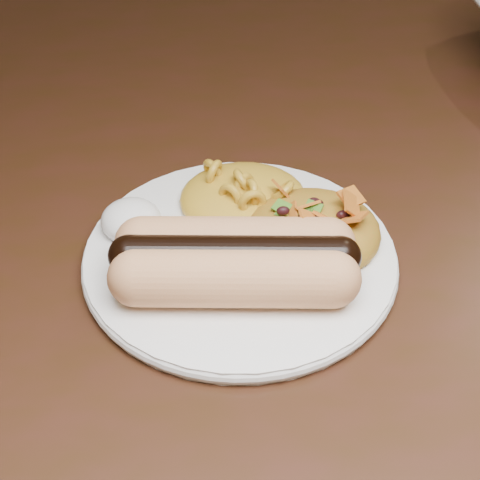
{
  "coord_description": "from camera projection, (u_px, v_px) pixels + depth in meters",
  "views": [
    {
      "loc": [
        -0.11,
        -0.49,
        1.1
      ],
      "look_at": [
        -0.08,
        -0.12,
        0.77
      ],
      "focal_mm": 55.0,
      "sensor_mm": 36.0,
      "label": 1
    }
  ],
  "objects": [
    {
      "name": "table",
      "position": [
        311.0,
        247.0,
        0.67
      ],
      "size": [
        1.6,
        0.9,
        0.75
      ],
      "color": "#341711",
      "rests_on": "floor"
    },
    {
      "name": "plate",
      "position": [
        240.0,
        257.0,
        0.51
      ],
      "size": [
        0.27,
        0.27,
        0.01
      ],
      "primitive_type": "cylinder",
      "rotation": [
        0.0,
        0.0,
        0.32
      ],
      "color": "white",
      "rests_on": "table"
    },
    {
      "name": "hotdog",
      "position": [
        235.0,
        260.0,
        0.47
      ],
      "size": [
        0.14,
        0.08,
        0.04
      ],
      "rotation": [
        0.0,
        0.0,
        -0.11
      ],
      "color": "#DFAB78",
      "rests_on": "plate"
    },
    {
      "name": "mac_and_cheese",
      "position": [
        243.0,
        183.0,
        0.53
      ],
      "size": [
        0.1,
        0.09,
        0.04
      ],
      "primitive_type": "ellipsoid",
      "rotation": [
        0.0,
        0.0,
        0.04
      ],
      "color": "gold",
      "rests_on": "plate"
    },
    {
      "name": "sour_cream",
      "position": [
        130.0,
        215.0,
        0.51
      ],
      "size": [
        0.05,
        0.05,
        0.03
      ],
      "primitive_type": "ellipsoid",
      "rotation": [
        0.0,
        0.0,
        0.28
      ],
      "color": "white",
      "rests_on": "plate"
    },
    {
      "name": "taco_salad",
      "position": [
        313.0,
        221.0,
        0.5
      ],
      "size": [
        0.1,
        0.09,
        0.04
      ],
      "rotation": [
        0.0,
        0.0,
        0.33
      ],
      "color": "#CC4A12",
      "rests_on": "plate"
    },
    {
      "name": "fork",
      "position": [
        124.0,
        294.0,
        0.49
      ],
      "size": [
        0.05,
        0.14,
        0.0
      ],
      "primitive_type": "cube",
      "rotation": [
        0.0,
        0.0,
        0.26
      ],
      "color": "white",
      "rests_on": "table"
    }
  ]
}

